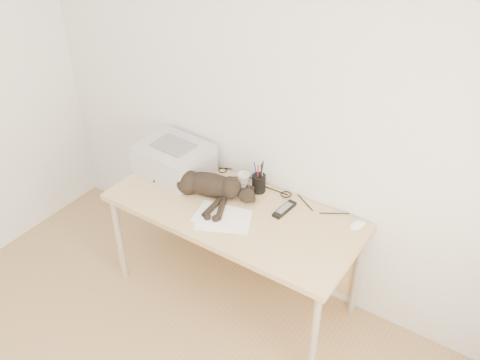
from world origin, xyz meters
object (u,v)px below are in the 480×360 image
Objects in this scene: printer at (174,158)px; cat at (207,186)px; mug at (244,179)px; mouse at (357,223)px; desk at (241,219)px; pen_cup at (259,183)px.

printer is 0.65× the size of cat.
mug reaches higher than mouse.
desk is 0.62m from printer.
printer is at bearing 148.15° from cat.
cat is 0.33m from pen_cup.
mouse is at bearing 1.39° from mug.
printer reaches higher than desk.
printer reaches higher than mug.
pen_cup is 1.95× the size of mouse.
cat is at bearing -119.96° from mug.
mug is 0.80m from mouse.
printer reaches higher than cat.
printer is 2.05× the size of pen_cup.
desk is 0.31m from cat.
pen_cup is 0.68m from mouse.
pen_cup reaches higher than cat.
mug is at bearing 118.19° from desk.
mug is (-0.09, 0.17, 0.17)m from desk.
cat is 0.96m from mouse.
mug is (0.13, 0.23, -0.03)m from cat.
printer reaches higher than mouse.
desk is at bearing -99.52° from pen_cup.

